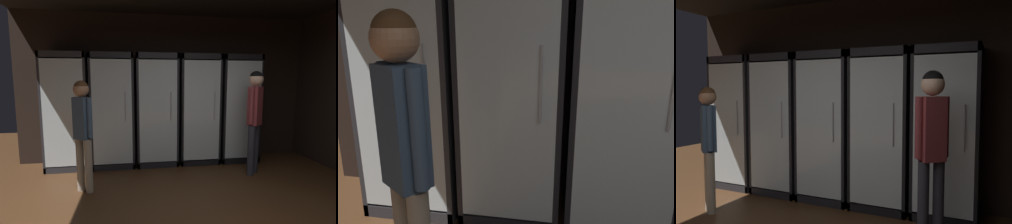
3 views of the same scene
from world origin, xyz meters
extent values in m
cube|color=#2B2B30|center=(-2.02, 2.96, 1.01)|extent=(0.74, 0.04, 2.03)
cube|color=#2B2B30|center=(-2.37, 2.69, 1.01)|extent=(0.04, 0.58, 2.03)
cube|color=#2B2B30|center=(-1.67, 2.69, 1.01)|extent=(0.04, 0.58, 2.03)
cube|color=#2B2B30|center=(-2.02, 2.69, 0.05)|extent=(0.74, 0.58, 0.10)
cube|color=white|center=(-2.02, 2.93, 1.01)|extent=(0.66, 0.02, 1.79)
cube|color=silver|center=(-2.02, 2.41, 1.01)|extent=(0.66, 0.02, 1.79)
cylinder|color=#B2B2B7|center=(-1.80, 2.39, 1.12)|extent=(0.02, 0.02, 0.50)
cube|color=silver|center=(-2.02, 2.69, 0.12)|extent=(0.64, 0.50, 0.02)
cylinder|color=#336B38|center=(-2.17, 2.73, 0.22)|extent=(0.07, 0.07, 0.19)
cylinder|color=#336B38|center=(-2.17, 2.73, 0.35)|extent=(0.03, 0.03, 0.07)
cylinder|color=#2D2D33|center=(-2.17, 2.73, 0.21)|extent=(0.07, 0.07, 0.07)
cylinder|color=#9EAD99|center=(-1.86, 2.72, 0.24)|extent=(0.07, 0.07, 0.23)
cylinder|color=#9EAD99|center=(-1.86, 2.72, 0.40)|extent=(0.03, 0.03, 0.10)
cylinder|color=tan|center=(-1.86, 2.72, 0.23)|extent=(0.08, 0.08, 0.07)
cube|color=silver|center=(-2.02, 2.69, 0.71)|extent=(0.64, 0.50, 0.02)
cylinder|color=brown|center=(-2.24, 2.70, 0.84)|extent=(0.06, 0.06, 0.24)
cylinder|color=brown|center=(-2.24, 2.70, 1.01)|extent=(0.03, 0.03, 0.10)
cylinder|color=white|center=(-2.24, 2.70, 0.82)|extent=(0.07, 0.07, 0.09)
cylinder|color=gray|center=(-2.02, 2.66, 0.81)|extent=(0.07, 0.07, 0.19)
cylinder|color=gray|center=(-2.02, 2.66, 0.95)|extent=(0.02, 0.02, 0.09)
cylinder|color=#2D2D33|center=(-2.02, 2.66, 0.79)|extent=(0.07, 0.07, 0.06)
cylinder|color=#194723|center=(-1.80, 2.71, 0.82)|extent=(0.08, 0.08, 0.21)
cylinder|color=#194723|center=(-1.80, 2.71, 0.97)|extent=(0.02, 0.02, 0.09)
cylinder|color=#B2332D|center=(-1.80, 2.71, 0.83)|extent=(0.08, 0.08, 0.08)
cube|color=silver|center=(-2.02, 2.69, 1.31)|extent=(0.64, 0.50, 0.02)
cylinder|color=#336B38|center=(-2.23, 2.71, 1.42)|extent=(0.06, 0.06, 0.21)
cylinder|color=#336B38|center=(-2.23, 2.71, 1.56)|extent=(0.03, 0.03, 0.07)
cylinder|color=#2D2D33|center=(-2.23, 2.71, 1.43)|extent=(0.07, 0.07, 0.07)
cylinder|color=#9EAD99|center=(-2.03, 2.66, 1.43)|extent=(0.07, 0.07, 0.23)
cylinder|color=#9EAD99|center=(-2.03, 2.66, 1.59)|extent=(0.03, 0.03, 0.08)
cylinder|color=tan|center=(-2.03, 2.66, 1.41)|extent=(0.07, 0.07, 0.07)
cylinder|color=gray|center=(-1.80, 2.66, 1.41)|extent=(0.07, 0.07, 0.19)
cylinder|color=gray|center=(-1.80, 2.66, 1.53)|extent=(0.02, 0.02, 0.06)
cylinder|color=#2D2D33|center=(-1.80, 2.66, 1.39)|extent=(0.07, 0.07, 0.05)
cube|color=black|center=(-1.23, 2.96, 1.01)|extent=(0.74, 0.04, 2.03)
cube|color=black|center=(-1.58, 2.69, 1.01)|extent=(0.04, 0.58, 2.03)
cube|color=black|center=(-0.88, 2.69, 1.01)|extent=(0.04, 0.58, 2.03)
cube|color=black|center=(-1.23, 2.69, 0.05)|extent=(0.74, 0.58, 0.10)
cube|color=white|center=(-1.23, 2.93, 1.01)|extent=(0.66, 0.02, 1.79)
cube|color=silver|center=(-1.23, 2.41, 1.01)|extent=(0.66, 0.02, 1.79)
cylinder|color=#B2B2B7|center=(-1.01, 2.39, 1.12)|extent=(0.02, 0.02, 0.50)
cube|color=silver|center=(-1.23, 2.69, 0.12)|extent=(0.64, 0.50, 0.02)
cylinder|color=black|center=(-1.44, 2.70, 0.23)|extent=(0.07, 0.07, 0.21)
cylinder|color=black|center=(-1.44, 2.70, 0.38)|extent=(0.02, 0.02, 0.08)
cylinder|color=#2D2D33|center=(-1.44, 2.70, 0.21)|extent=(0.07, 0.07, 0.07)
cylinder|color=gray|center=(-1.24, 2.70, 0.25)|extent=(0.06, 0.06, 0.24)
cylinder|color=gray|center=(-1.24, 2.70, 0.41)|extent=(0.02, 0.02, 0.10)
cylinder|color=white|center=(-1.24, 2.70, 0.24)|extent=(0.07, 0.07, 0.09)
cylinder|color=black|center=(-1.03, 2.73, 0.22)|extent=(0.08, 0.08, 0.19)
cylinder|color=black|center=(-1.03, 2.73, 0.36)|extent=(0.03, 0.03, 0.07)
cylinder|color=tan|center=(-1.03, 2.73, 0.20)|extent=(0.08, 0.08, 0.07)
cube|color=silver|center=(-1.23, 2.69, 0.71)|extent=(0.64, 0.50, 0.02)
cylinder|color=#194723|center=(-1.39, 2.68, 0.82)|extent=(0.06, 0.06, 0.19)
cylinder|color=#194723|center=(-1.39, 2.68, 0.96)|extent=(0.02, 0.02, 0.09)
cylinder|color=tan|center=(-1.39, 2.68, 0.81)|extent=(0.06, 0.06, 0.05)
cylinder|color=#336B38|center=(-1.07, 2.68, 0.82)|extent=(0.07, 0.07, 0.20)
cylinder|color=#336B38|center=(-1.07, 2.68, 0.96)|extent=(0.03, 0.03, 0.08)
cylinder|color=#2D2D33|center=(-1.07, 2.68, 0.79)|extent=(0.07, 0.07, 0.05)
cube|color=silver|center=(-1.23, 2.69, 1.31)|extent=(0.64, 0.50, 0.02)
cylinder|color=gray|center=(-1.45, 2.72, 1.41)|extent=(0.06, 0.06, 0.19)
cylinder|color=gray|center=(-1.45, 2.72, 1.54)|extent=(0.02, 0.02, 0.07)
cylinder|color=white|center=(-1.45, 2.72, 1.41)|extent=(0.07, 0.07, 0.06)
cylinder|color=#9EAD99|center=(-1.23, 2.66, 1.43)|extent=(0.08, 0.08, 0.23)
cylinder|color=#9EAD99|center=(-1.23, 2.66, 1.59)|extent=(0.03, 0.03, 0.10)
cylinder|color=tan|center=(-1.23, 2.66, 1.40)|extent=(0.08, 0.08, 0.07)
cylinder|color=black|center=(-1.03, 2.68, 1.41)|extent=(0.06, 0.06, 0.20)
cylinder|color=black|center=(-1.03, 2.68, 1.56)|extent=(0.02, 0.02, 0.09)
cylinder|color=#2D2D33|center=(-1.03, 2.68, 1.42)|extent=(0.06, 0.06, 0.07)
cube|color=black|center=(-0.45, 2.96, 1.01)|extent=(0.74, 0.04, 2.03)
cube|color=black|center=(-0.80, 2.69, 1.01)|extent=(0.04, 0.58, 2.03)
cube|color=black|center=(-0.45, 2.69, 0.05)|extent=(0.74, 0.58, 0.10)
cube|color=white|center=(-0.45, 2.93, 1.01)|extent=(0.66, 0.02, 1.79)
cube|color=silver|center=(-0.45, 2.41, 1.01)|extent=(0.66, 0.02, 1.79)
cylinder|color=#B2B2B7|center=(-0.23, 2.39, 1.12)|extent=(0.02, 0.02, 0.50)
cube|color=silver|center=(-0.45, 2.69, 0.12)|extent=(0.64, 0.50, 0.02)
cylinder|color=#9EAD99|center=(-0.60, 2.68, 0.23)|extent=(0.06, 0.06, 0.21)
cylinder|color=#9EAD99|center=(-0.60, 2.68, 0.38)|extent=(0.02, 0.02, 0.10)
cylinder|color=white|center=(-0.60, 2.68, 0.23)|extent=(0.07, 0.07, 0.07)
cylinder|color=brown|center=(-0.28, 2.70, 0.25)|extent=(0.06, 0.06, 0.24)
cylinder|color=brown|center=(-0.28, 2.70, 0.40)|extent=(0.02, 0.02, 0.07)
cylinder|color=#B2332D|center=(-0.28, 2.70, 0.25)|extent=(0.06, 0.06, 0.06)
cube|color=silver|center=(-0.45, 2.69, 0.71)|extent=(0.64, 0.50, 0.02)
cylinder|color=gray|center=(-0.69, 2.66, 0.81)|extent=(0.07, 0.07, 0.18)
cylinder|color=gray|center=(-0.69, 2.66, 0.94)|extent=(0.03, 0.03, 0.07)
cylinder|color=beige|center=(-0.69, 2.66, 0.82)|extent=(0.07, 0.07, 0.05)
cylinder|color=#194723|center=(-0.53, 2.69, 0.83)|extent=(0.07, 0.07, 0.21)
cylinder|color=#194723|center=(-0.53, 2.69, 0.98)|extent=(0.02, 0.02, 0.09)
cylinder|color=#2D2D33|center=(-0.53, 2.69, 0.83)|extent=(0.07, 0.07, 0.08)
cylinder|color=black|center=(-0.38, 2.67, 0.82)|extent=(0.08, 0.08, 0.20)
cylinder|color=black|center=(-0.38, 2.67, 0.96)|extent=(0.03, 0.03, 0.08)
cylinder|color=#B2332D|center=(-0.38, 2.67, 0.82)|extent=(0.08, 0.08, 0.06)
cylinder|color=black|center=(-0.20, 2.70, 0.84)|extent=(0.06, 0.06, 0.23)
cylinder|color=black|center=(-0.20, 2.70, 1.00)|extent=(0.02, 0.02, 0.09)
cylinder|color=#2D2D33|center=(-0.20, 2.70, 0.84)|extent=(0.06, 0.06, 0.08)
cube|color=silver|center=(-0.45, 2.69, 1.31)|extent=(0.64, 0.50, 0.02)
cylinder|color=#9EAD99|center=(-0.66, 2.71, 1.42)|extent=(0.08, 0.08, 0.21)
cylinder|color=#9EAD99|center=(-0.66, 2.71, 1.56)|extent=(0.03, 0.03, 0.08)
cylinder|color=white|center=(-0.66, 2.71, 1.43)|extent=(0.08, 0.08, 0.06)
cylinder|color=#336B38|center=(-0.44, 2.71, 1.43)|extent=(0.07, 0.07, 0.23)
cylinder|color=#336B38|center=(-0.44, 2.71, 1.59)|extent=(0.02, 0.02, 0.08)
cylinder|color=beige|center=(-0.44, 2.71, 1.42)|extent=(0.07, 0.07, 0.08)
cylinder|color=brown|center=(-0.23, 2.65, 1.41)|extent=(0.07, 0.07, 0.19)
cylinder|color=brown|center=(-0.23, 2.65, 1.55)|extent=(0.02, 0.02, 0.09)
cylinder|color=#B2332D|center=(-0.23, 2.65, 1.38)|extent=(0.07, 0.07, 0.07)
cube|color=#384C66|center=(-1.58, 1.66, 1.05)|extent=(0.26, 0.25, 0.57)
cylinder|color=#384C66|center=(-1.69, 1.73, 1.06)|extent=(0.07, 0.07, 0.54)
cylinder|color=#384C66|center=(-1.47, 1.58, 1.06)|extent=(0.07, 0.07, 0.54)
sphere|color=#9E7051|center=(-1.58, 1.66, 1.44)|extent=(0.21, 0.21, 0.21)
sphere|color=#472D19|center=(-1.58, 1.66, 1.46)|extent=(0.19, 0.19, 0.19)
camera|label=1|loc=(-0.91, -1.76, 1.56)|focal=26.03mm
camera|label=2|loc=(-0.87, 0.37, 1.52)|focal=34.73mm
camera|label=3|loc=(1.64, -1.30, 1.52)|focal=35.23mm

